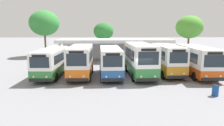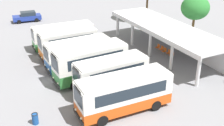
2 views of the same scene
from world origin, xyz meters
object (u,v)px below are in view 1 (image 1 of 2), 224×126
Objects in this scene: city_bus_fifth_blue at (167,59)px; waiting_chair_fourth_seat at (122,58)px; city_bus_fourth_amber at (140,59)px; city_bus_middle_cream at (110,61)px; waiting_chair_middle_seat at (118,58)px; waiting_chair_end_by_column at (109,58)px; city_bus_nearest_orange at (52,61)px; city_bus_far_end_green at (197,60)px; city_bus_second_in_row at (81,60)px; litter_bin_apron at (215,90)px; waiting_chair_second_from_end at (113,58)px; waiting_chair_fifth_seat at (126,58)px.

waiting_chair_fourth_seat is (-4.25, 9.66, -1.29)m from city_bus_fifth_blue.
city_bus_fourth_amber is 8.62× the size of waiting_chair_fourth_seat.
city_bus_fourth_amber is (3.14, 0.10, 0.20)m from city_bus_middle_cream.
city_bus_fourth_amber is 8.62× the size of waiting_chair_middle_seat.
city_bus_nearest_orange is at bearing -122.02° from waiting_chair_end_by_column.
waiting_chair_fourth_seat is at bearing 50.52° from city_bus_nearest_orange.
city_bus_middle_cream is 0.90× the size of city_bus_far_end_green.
waiting_chair_middle_seat is at bearing -171.85° from waiting_chair_fourth_seat.
city_bus_second_in_row is 11.40m from waiting_chair_middle_seat.
city_bus_fifth_blue is 7.62m from litter_bin_apron.
waiting_chair_middle_seat is (4.48, 10.40, -1.29)m from city_bus_second_in_row.
city_bus_fourth_amber is 0.94× the size of city_bus_far_end_green.
waiting_chair_fourth_seat is at bearing 126.25° from city_bus_far_end_green.
city_bus_middle_cream is at bearing -93.59° from waiting_chair_second_from_end.
city_bus_far_end_green is at bearing -48.97° from waiting_chair_second_from_end.
waiting_chair_middle_seat is 1.00× the size of waiting_chair_fifth_seat.
city_bus_middle_cream reaches higher than waiting_chair_middle_seat.
city_bus_nearest_orange is 8.88× the size of waiting_chair_middle_seat.
city_bus_nearest_orange is at bearing -127.36° from waiting_chair_middle_seat.
city_bus_second_in_row is at bearing -109.88° from waiting_chair_second_from_end.
city_bus_second_in_row reaches higher than city_bus_middle_cream.
waiting_chair_fourth_seat and waiting_chair_fifth_seat have the same top height.
city_bus_nearest_orange reaches higher than litter_bin_apron.
waiting_chair_middle_seat is 0.69m from waiting_chair_fourth_seat.
city_bus_fourth_amber is (9.41, -0.28, 0.27)m from city_bus_nearest_orange.
city_bus_far_end_green is at bearing 77.92° from litter_bin_apron.
city_bus_fourth_amber reaches higher than city_bus_far_end_green.
city_bus_far_end_green is 7.17m from litter_bin_apron.
city_bus_second_in_row is (3.14, -0.43, 0.16)m from city_bus_nearest_orange.
city_bus_fourth_amber reaches higher than litter_bin_apron.
waiting_chair_second_from_end is (0.68, 0.07, 0.00)m from waiting_chair_end_by_column.
city_bus_second_in_row is 0.90× the size of city_bus_fourth_amber.
waiting_chair_fifth_seat is (2.70, 10.37, -1.20)m from city_bus_middle_cream.
city_bus_fourth_amber is 8.31m from litter_bin_apron.
city_bus_fifth_blue is 11.23m from waiting_chair_second_from_end.
waiting_chair_end_by_column and waiting_chair_fifth_seat have the same top height.
city_bus_far_end_green is 9.18× the size of waiting_chair_middle_seat.
waiting_chair_middle_seat and waiting_chair_fourth_seat have the same top height.
city_bus_nearest_orange is 8.48× the size of litter_bin_apron.
city_bus_fourth_amber is 8.62× the size of waiting_chair_end_by_column.
litter_bin_apron is at bearing -39.45° from city_bus_middle_cream.
waiting_chair_second_from_end is at bearing 70.12° from city_bus_second_in_row.
city_bus_second_in_row reaches higher than waiting_chair_fourth_seat.
city_bus_far_end_green reaches higher than waiting_chair_fourth_seat.
waiting_chair_second_from_end is at bearing 178.46° from waiting_chair_fifth_seat.
city_bus_fourth_amber is at bearing -72.87° from waiting_chair_end_by_column.
waiting_chair_middle_seat is 1.00× the size of waiting_chair_fourth_seat.
city_bus_middle_cream is 8.30× the size of waiting_chair_fourth_seat.
city_bus_far_end_green reaches higher than litter_bin_apron.
litter_bin_apron is at bearing -66.77° from waiting_chair_second_from_end.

